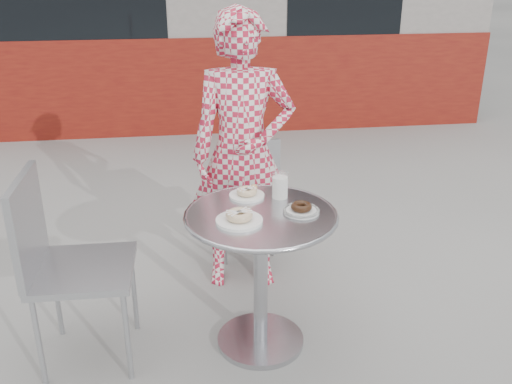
{
  "coord_description": "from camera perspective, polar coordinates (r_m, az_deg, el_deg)",
  "views": [
    {
      "loc": [
        -0.33,
        -2.28,
        1.79
      ],
      "look_at": [
        -0.0,
        0.1,
        0.78
      ],
      "focal_mm": 40.0,
      "sensor_mm": 36.0,
      "label": 1
    }
  ],
  "objects": [
    {
      "name": "ground",
      "position": [
        2.92,
        0.29,
        -15.02
      ],
      "size": [
        60.0,
        60.0,
        0.0
      ],
      "primitive_type": "plane",
      "color": "gray",
      "rests_on": "ground"
    },
    {
      "name": "bistro_table",
      "position": [
        2.64,
        0.48,
        -5.55
      ],
      "size": [
        0.7,
        0.7,
        0.71
      ],
      "rotation": [
        0.0,
        0.0,
        -0.13
      ],
      "color": "silver",
      "rests_on": "ground"
    },
    {
      "name": "milk_cup",
      "position": [
        2.71,
        2.42,
        0.58
      ],
      "size": [
        0.08,
        0.08,
        0.13
      ],
      "rotation": [
        0.0,
        0.0,
        -0.03
      ],
      "color": "white",
      "rests_on": "bistro_table"
    },
    {
      "name": "plate_checker",
      "position": [
        2.58,
        4.55,
        -1.74
      ],
      "size": [
        0.17,
        0.17,
        0.04
      ],
      "rotation": [
        0.0,
        0.0,
        0.18
      ],
      "color": "white",
      "rests_on": "bistro_table"
    },
    {
      "name": "plate_far",
      "position": [
        2.73,
        -0.89,
        -0.1
      ],
      "size": [
        0.17,
        0.17,
        0.05
      ],
      "rotation": [
        0.0,
        0.0,
        0.41
      ],
      "color": "white",
      "rests_on": "bistro_table"
    },
    {
      "name": "chair_left",
      "position": [
        2.8,
        -16.7,
        -10.74
      ],
      "size": [
        0.45,
        0.45,
        0.93
      ],
      "rotation": [
        0.0,
        0.0,
        1.55
      ],
      "color": "#ABADB3",
      "rests_on": "ground"
    },
    {
      "name": "plate_near",
      "position": [
        2.47,
        -1.69,
        -2.59
      ],
      "size": [
        0.21,
        0.21,
        0.05
      ],
      "rotation": [
        0.0,
        0.0,
        0.26
      ],
      "color": "white",
      "rests_on": "bistro_table"
    },
    {
      "name": "chair_far",
      "position": [
        3.63,
        -1.45,
        -2.39
      ],
      "size": [
        0.44,
        0.45,
        0.78
      ],
      "rotation": [
        0.0,
        0.0,
        3.36
      ],
      "color": "#ABADB3",
      "rests_on": "ground"
    },
    {
      "name": "seated_person",
      "position": [
        3.11,
        -1.31,
        3.8
      ],
      "size": [
        0.58,
        0.4,
        1.55
      ],
      "primitive_type": "imported",
      "rotation": [
        0.0,
        0.0,
        -0.05
      ],
      "color": "#B11B35",
      "rests_on": "ground"
    }
  ]
}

